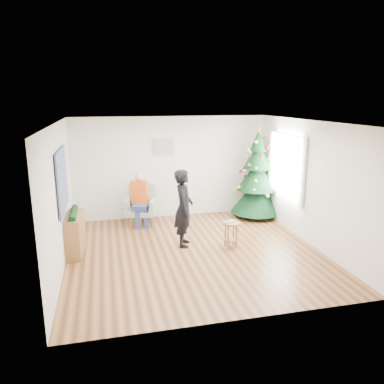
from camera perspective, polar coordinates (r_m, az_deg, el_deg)
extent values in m
plane|color=brown|center=(7.71, 0.31, -9.07)|extent=(5.00, 5.00, 0.00)
plane|color=white|center=(7.10, 0.33, 10.61)|extent=(5.00, 5.00, 0.00)
plane|color=silver|center=(9.69, -3.17, 3.77)|extent=(5.00, 0.00, 5.00)
plane|color=silver|center=(5.00, 7.11, -6.24)|extent=(5.00, 0.00, 5.00)
plane|color=silver|center=(7.15, -19.55, -0.74)|extent=(0.00, 5.00, 5.00)
plane|color=silver|center=(8.24, 17.48, 1.30)|extent=(0.00, 5.00, 5.00)
cube|color=white|center=(9.04, 14.22, 3.90)|extent=(0.04, 1.30, 1.40)
cube|color=white|center=(8.38, 16.37, 2.98)|extent=(0.05, 0.25, 1.50)
cube|color=white|center=(9.69, 12.03, 4.68)|extent=(0.05, 0.25, 1.50)
cylinder|color=#3F2816|center=(10.04, 9.67, -2.79)|extent=(0.10, 0.10, 0.30)
cone|color=black|center=(9.94, 9.77, -0.58)|extent=(1.30, 1.30, 0.85)
cone|color=black|center=(9.81, 9.90, 2.53)|extent=(1.04, 1.04, 0.75)
cone|color=black|center=(9.73, 10.02, 5.42)|extent=(0.76, 0.76, 0.65)
cone|color=black|center=(9.68, 10.13, 7.77)|extent=(0.44, 0.44, 0.55)
cone|color=gold|center=(9.65, 10.20, 9.42)|extent=(0.14, 0.14, 0.14)
cylinder|color=brown|center=(7.78, 5.99, -4.76)|extent=(0.36, 0.36, 0.04)
cylinder|color=brown|center=(7.91, 5.92, -7.24)|extent=(0.27, 0.27, 0.02)
imported|color=silver|center=(7.77, 6.00, -4.54)|extent=(0.36, 0.33, 0.02)
cube|color=#8BA383|center=(9.25, -7.84, -2.98)|extent=(0.82, 0.79, 0.12)
cube|color=#8BA383|center=(9.43, -7.53, -0.50)|extent=(0.66, 0.32, 0.60)
cube|color=#8BA383|center=(9.28, -9.75, -1.97)|extent=(0.25, 0.52, 0.30)
cube|color=#8BA383|center=(9.14, -5.96, -2.08)|extent=(0.25, 0.52, 0.30)
cube|color=navy|center=(9.14, -7.82, -2.33)|extent=(0.48, 0.50, 0.14)
cube|color=#CF4613|center=(9.26, -8.01, -0.02)|extent=(0.44, 0.32, 0.55)
sphere|color=tan|center=(9.16, -8.08, 2.26)|extent=(0.21, 0.21, 0.21)
imported|color=black|center=(7.77, -1.28, -2.46)|extent=(0.52, 0.67, 1.64)
cube|color=white|center=(7.71, 0.03, -0.50)|extent=(0.07, 0.13, 0.04)
cube|color=brown|center=(7.88, -17.41, -6.09)|extent=(0.36, 1.02, 0.80)
cylinder|color=black|center=(7.75, -17.64, -3.17)|extent=(0.14, 0.90, 0.14)
cube|color=black|center=(7.38, -19.17, 1.73)|extent=(0.03, 1.50, 1.15)
cube|color=tan|center=(9.55, -4.37, 6.93)|extent=(0.52, 0.03, 0.42)
cube|color=gray|center=(9.52, -4.35, 6.92)|extent=(0.44, 0.02, 0.34)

